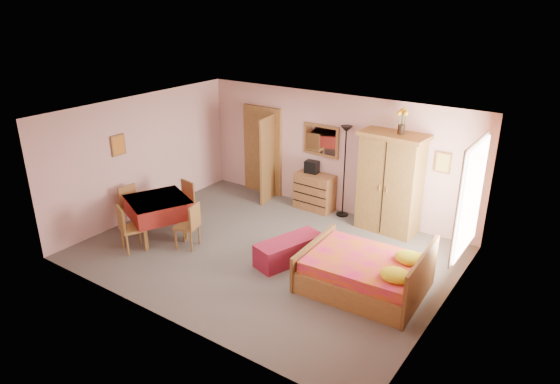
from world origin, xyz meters
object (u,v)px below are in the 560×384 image
Objects in this scene: chest_of_drawers at (315,192)px; stereo at (312,167)px; wall_mirror at (321,140)px; sunflower_vase at (402,121)px; chair_north at (181,204)px; wardrobe at (390,183)px; floor_lamp at (344,172)px; chair_south at (132,228)px; chair_east at (187,226)px; bench at (289,250)px; bed at (364,264)px; chair_west at (134,208)px; dining_table at (159,218)px.

chest_of_drawers is 0.56m from stereo.
wall_mirror is 2.05m from sunflower_vase.
wall_mirror reaches higher than chair_north.
floor_lamp is at bearing 176.96° from wardrobe.
wall_mirror is at bearing 87.95° from chair_south.
floor_lamp is 3.49m from chair_east.
chair_south reaches higher than bench.
bed is 3.45m from chair_east.
chair_east is (0.75, 0.67, -0.01)m from chair_south.
wall_mirror is 3.05× the size of stereo.
bench is (0.16, -2.33, -0.78)m from floor_lamp.
chair_east is at bearing 149.25° from chair_north.
wall_mirror reaches higher than stereo.
floor_lamp reaches higher than wall_mirror.
wardrobe is 5.18m from chair_west.
chair_south is at bearing -153.58° from bench.
wall_mirror is 3.62m from bed.
chest_of_drawers is 3.87m from chair_west.
stereo is 4.04m from chair_south.
chair_north reaches higher than bench.
bed reaches higher than bench.
floor_lamp is 4.44m from chair_south.
dining_table is at bearing 102.42° from chair_north.
wardrobe is 1.58× the size of bench.
chair_south is 0.99× the size of chair_north.
chair_west is (-3.33, -0.69, 0.24)m from bench.
chair_east is at bearing 93.83° from chair_west.
wall_mirror is at bearing 171.90° from sunflower_vase.
stereo is (-0.12, -0.16, -0.59)m from wall_mirror.
dining_table is (-1.72, -2.95, -0.56)m from stereo.
bed is at bearing -55.20° from floor_lamp.
floor_lamp reaches higher than dining_table.
chair_north is at bearing 93.59° from dining_table.
chair_south is at bearing -165.65° from bed.
stereo is 3.87m from chair_west.
chair_south is at bearing -136.36° from sunflower_vase.
floor_lamp reaches higher than bed.
chair_east is at bearing -135.91° from sunflower_vase.
wardrobe is 4.06m from chair_east.
wardrobe is 2.40m from bed.
stereo is 2.94m from chair_north.
sunflower_vase reaches higher than wardrobe.
bench is at bearing 175.35° from bed.
chair_south is at bearing -115.23° from chest_of_drawers.
dining_table is at bearing -166.66° from bench.
sunflower_vase is 3.21m from bench.
bed is 2.19× the size of chair_east.
chair_east is (0.77, -0.02, 0.04)m from dining_table.
chair_east is (-2.96, -2.86, -1.85)m from sunflower_vase.
chair_north is at bearing 116.19° from chair_south.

